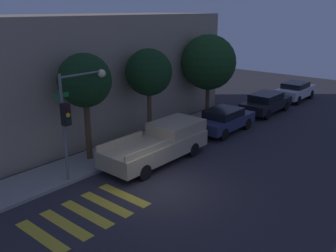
{
  "coord_description": "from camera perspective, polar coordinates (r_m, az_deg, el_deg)",
  "views": [
    {
      "loc": [
        -10.29,
        -9.17,
        7.1
      ],
      "look_at": [
        2.97,
        2.1,
        1.6
      ],
      "focal_mm": 40.0,
      "sensor_mm": 36.0,
      "label": 1
    }
  ],
  "objects": [
    {
      "name": "traffic_light_pole",
      "position": [
        15.81,
        -14.05,
        2.83
      ],
      "size": [
        2.65,
        0.56,
        4.65
      ],
      "color": "slate",
      "rests_on": "ground"
    },
    {
      "name": "tree_far_end",
      "position": [
        24.8,
        6.2,
        9.61
      ],
      "size": [
        3.58,
        3.58,
        5.52
      ],
      "color": "#4C3823",
      "rests_on": "ground"
    },
    {
      "name": "sedan_near_corner",
      "position": [
        22.5,
        8.53,
        0.98
      ],
      "size": [
        4.25,
        1.87,
        1.41
      ],
      "color": "#2D3351",
      "rests_on": "ground"
    },
    {
      "name": "tree_midblock",
      "position": [
        20.4,
        -2.94,
        8.12
      ],
      "size": [
        2.55,
        2.55,
        5.07
      ],
      "color": "brown",
      "rests_on": "ground"
    },
    {
      "name": "sedan_middle",
      "position": [
        27.18,
        14.73,
        3.49
      ],
      "size": [
        4.63,
        1.86,
        1.43
      ],
      "color": "black",
      "rests_on": "ground"
    },
    {
      "name": "sedan_far_end",
      "position": [
        31.8,
        18.84,
        5.14
      ],
      "size": [
        4.29,
        1.81,
        1.45
      ],
      "color": "silver",
      "rests_on": "ground"
    },
    {
      "name": "sidewalk",
      "position": [
        18.41,
        -11.52,
        -5.28
      ],
      "size": [
        26.0,
        2.37,
        0.14
      ],
      "primitive_type": "cube",
      "color": "gray",
      "rests_on": "ground"
    },
    {
      "name": "ground_plane",
      "position": [
        15.51,
        -1.2,
        -9.72
      ],
      "size": [
        60.0,
        60.0,
        0.0
      ],
      "primitive_type": "plane",
      "color": "#2D2B30"
    },
    {
      "name": "building_row",
      "position": [
        21.19,
        -19.88,
        6.37
      ],
      "size": [
        26.0,
        6.0,
        6.75
      ],
      "primitive_type": "cube",
      "color": "gray",
      "rests_on": "ground"
    },
    {
      "name": "pickup_truck",
      "position": [
        18.07,
        -1.18,
        -2.6
      ],
      "size": [
        5.7,
        2.1,
        1.7
      ],
      "color": "tan",
      "rests_on": "ground"
    },
    {
      "name": "crosswalk",
      "position": [
        14.19,
        -12.27,
        -12.92
      ],
      "size": [
        4.12,
        2.6,
        0.0
      ],
      "color": "gold",
      "rests_on": "ground"
    },
    {
      "name": "tree_near_corner",
      "position": [
        17.56,
        -12.58,
        6.69
      ],
      "size": [
        2.49,
        2.49,
        5.2
      ],
      "color": "#4C3823",
      "rests_on": "ground"
    }
  ]
}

